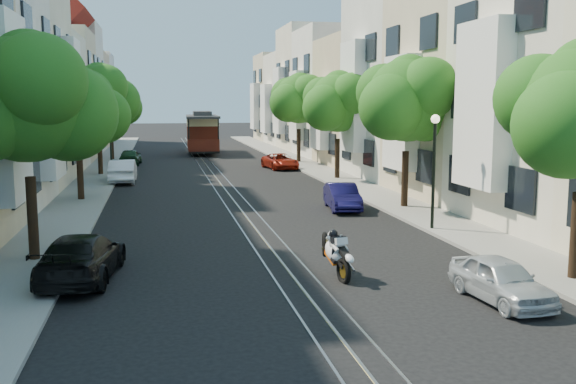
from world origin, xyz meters
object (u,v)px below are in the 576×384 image
tree_e_b (408,102)px  lamp_west (110,134)px  tree_w_a (28,102)px  parked_car_e_near (501,280)px  sportbike_rider (335,252)px  cable_car (202,131)px  tree_e_c (339,104)px  tree_e_d (300,100)px  tree_w_c (99,96)px  parked_car_e_far (280,161)px  tree_w_d (111,103)px  parked_car_w_near (82,257)px  parked_car_e_mid (342,197)px  parked_car_w_far (130,157)px  parked_car_w_mid (123,171)px  tree_w_b (78,109)px  lamp_east (434,154)px

tree_e_b → lamp_west: size_ratio=1.61×
tree_w_a → parked_car_e_near: size_ratio=2.12×
sportbike_rider → cable_car: 43.33m
tree_e_b → lamp_west: 18.90m
tree_e_c → tree_e_d: 11.00m
tree_e_b → tree_w_c: (-14.40, 16.00, 0.34)m
lamp_west → parked_car_e_far: size_ratio=1.05×
tree_w_c → tree_w_d: 11.01m
tree_w_c → parked_car_w_near: 25.66m
tree_w_d → cable_car: (7.64, 6.01, -2.51)m
sportbike_rider → parked_car_e_mid: (3.28, 10.60, -0.13)m
tree_w_a → parked_car_w_near: 4.91m
parked_car_w_far → tree_w_c: bearing=80.6°
parked_car_e_near → parked_car_e_mid: size_ratio=0.90×
tree_e_d → tree_w_d: 15.25m
tree_w_c → sportbike_rider: size_ratio=3.58×
parked_car_e_mid → parked_car_w_far: (-10.00, 22.57, 0.04)m
parked_car_w_near → parked_car_e_mid: bearing=-129.6°
tree_e_d → parked_car_e_near: bearing=-94.7°
tree_w_d → parked_car_w_far: tree_w_d is taller
parked_car_e_mid → tree_w_c: bearing=132.5°
tree_w_d → parked_car_w_mid: (1.54, -14.90, -3.91)m
tree_w_a → sportbike_rider: (8.26, -3.29, -4.03)m
tree_e_b → tree_w_a: size_ratio=1.00×
tree_e_d → parked_car_w_mid: (-12.86, -9.90, -4.18)m
tree_w_a → tree_w_b: 12.00m
parked_car_e_near → tree_e_d: bearing=80.8°
tree_e_b → tree_w_b: bearing=160.9°
tree_w_b → sportbike_rider: 17.77m
tree_w_a → tree_w_d: tree_w_a is taller
tree_w_a → tree_w_b: tree_w_a is taller
tree_e_c → parked_car_w_mid: bearing=175.1°
tree_w_a → sportbike_rider: bearing=-21.7°
parked_car_w_near → tree_w_c: bearing=-79.8°
lamp_east → tree_w_d: bearing=112.8°
tree_e_b → tree_e_c: (-0.00, 11.00, -0.13)m
tree_e_d → lamp_east: 27.07m
sportbike_rider → parked_car_w_far: 33.84m
tree_e_b → cable_car: (-6.76, 33.01, -2.64)m
parked_car_w_near → tree_e_b: bearing=-137.6°
tree_w_b → parked_car_e_near: bearing=-57.6°
tree_w_d → parked_car_e_mid: 29.36m
parked_car_e_far → lamp_east: bearing=-94.4°
tree_w_d → cable_car: tree_w_d is taller
lamp_east → parked_car_e_near: lamp_east is taller
lamp_east → parked_car_e_mid: bearing=109.8°
tree_e_d → cable_car: size_ratio=0.74×
parked_car_e_mid → parked_car_w_near: bearing=-130.2°
parked_car_e_mid → parked_car_w_near: size_ratio=0.80×
tree_w_b → lamp_west: tree_w_b is taller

